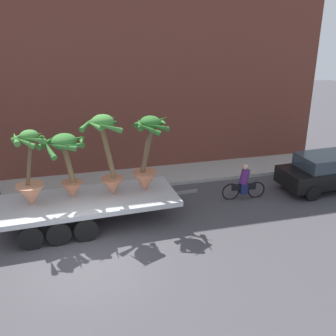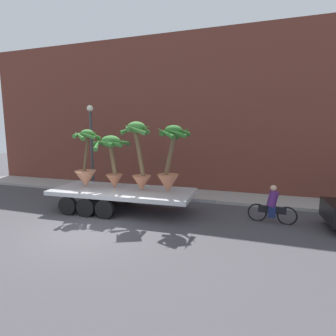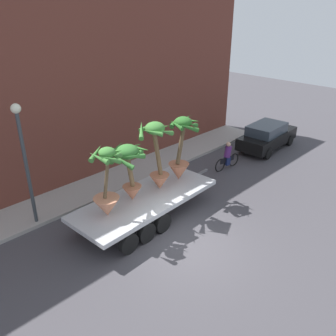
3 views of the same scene
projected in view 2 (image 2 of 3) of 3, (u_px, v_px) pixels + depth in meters
name	position (u px, v px, depth m)	size (l,w,h in m)	color
ground_plane	(86.00, 230.00, 9.76)	(60.00, 60.00, 0.00)	#423F44
sidewalk	(150.00, 191.00, 15.47)	(24.00, 2.20, 0.15)	#A39E99
building_facade	(160.00, 115.00, 16.42)	(24.00, 1.20, 9.00)	brown
flatbed_trailer	(118.00, 194.00, 12.02)	(7.36, 2.77, 0.98)	#B7BABF
potted_palm_rear	(170.00, 162.00, 11.16)	(1.48, 1.55, 2.84)	#C17251
potted_palm_middle	(86.00, 165.00, 12.34)	(1.22, 1.30, 2.66)	tan
potted_palm_front	(139.00, 155.00, 11.55)	(1.45, 1.52, 2.99)	#C17251
potted_palm_extra	(112.00, 155.00, 12.11)	(1.76, 1.71, 2.39)	#C17251
cyclist	(272.00, 206.00, 10.46)	(1.84, 0.38, 1.54)	black
street_lamp	(91.00, 136.00, 15.29)	(0.36, 0.36, 4.83)	#383D42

